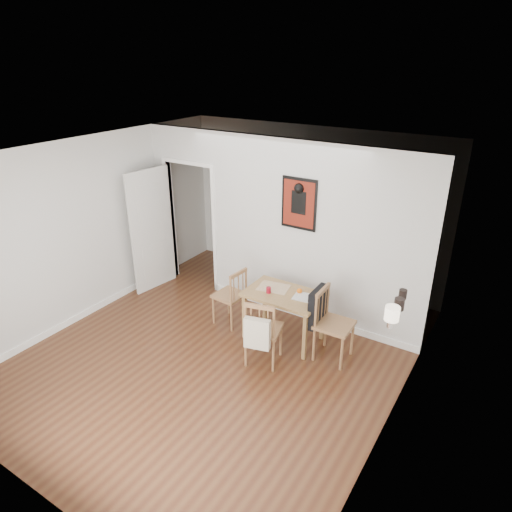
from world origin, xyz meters
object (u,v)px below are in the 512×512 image
Objects in this scene: chair_right at (333,324)px; chair_front at (263,330)px; dining_table at (284,299)px; red_glass at (269,290)px; orange_fruit at (299,291)px; notebook at (306,298)px; mantel_lamp at (392,315)px; ceramic_jar_b at (403,294)px; ceramic_jar_a at (399,304)px; bookshelf at (240,211)px; chair_left at (230,296)px; fireplace at (394,356)px.

chair_right reaches higher than chair_front.
dining_table is 12.50× the size of red_glass.
chair_front reaches higher than orange_fruit.
chair_front is (-0.70, -0.54, -0.03)m from chair_right.
chair_right is 0.49m from notebook.
mantel_lamp is at bearing -6.98° from chair_front.
ceramic_jar_b is (0.81, -0.11, 0.72)m from chair_right.
ceramic_jar_a reaches higher than dining_table.
mantel_lamp is 2.10× the size of ceramic_jar_b.
mantel_lamp is 1.78× the size of ceramic_jar_a.
bookshelf reaches higher than chair_right.
dining_table is at bearing -42.64° from bookshelf.
ceramic_jar_b is (1.38, -0.26, 0.48)m from orange_fruit.
ceramic_jar_a is (1.28, -0.44, 0.52)m from notebook.
ceramic_jar_b is (1.73, -0.06, 0.47)m from red_glass.
chair_right is (0.73, -0.04, -0.12)m from dining_table.
dining_table is 9.42× the size of ceramic_jar_b.
chair_left is 1.08m from orange_fruit.
ceramic_jar_b reaches higher than chair_front.
fireplace is 1.84m from red_glass.
red_glass is at bearing 114.19° from chair_front.
ceramic_jar_a reaches higher than orange_fruit.
chair_right is at bearing -34.02° from bookshelf.
chair_left is at bearing 163.62° from mantel_lamp.
chair_right is at bearing -15.39° from orange_fruit.
chair_right is 3.08× the size of notebook.
chair_front is at bearing -30.82° from chair_left.
dining_table is at bearing 3.80° from chair_left.
chair_right is (1.59, 0.01, 0.06)m from chair_left.
ceramic_jar_a is at bearing -31.45° from bookshelf.
chair_left is at bearing -60.67° from bookshelf.
red_glass is at bearing 159.05° from mantel_lamp.
fireplace is 0.76m from mantel_lamp.
ceramic_jar_b is (-0.03, 0.25, -0.01)m from ceramic_jar_a.
ceramic_jar_b is at bearing 102.00° from fireplace.
ceramic_jar_b reaches higher than chair_left.
chair_left is at bearing 177.77° from ceramic_jar_b.
chair_right is 0.46× the size of bookshelf.
ceramic_jar_a is at bearing 118.74° from fireplace.
notebook is (-0.44, 0.09, 0.21)m from chair_right.
ceramic_jar_a is 0.25m from ceramic_jar_b.
bookshelf reaches higher than ceramic_jar_b.
notebook is (0.13, -0.07, -0.03)m from orange_fruit.
bookshelf reaches higher than mantel_lamp.
bookshelf is 4.01m from ceramic_jar_a.
mantel_lamp is at bearing -32.07° from notebook.
chair_left is 8.03× the size of ceramic_jar_b.
orange_fruit is 0.15m from notebook.
dining_table is at bearing 176.60° from chair_right.
chair_right is 0.95m from red_glass.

